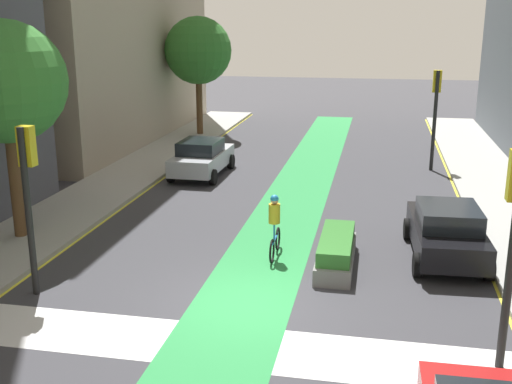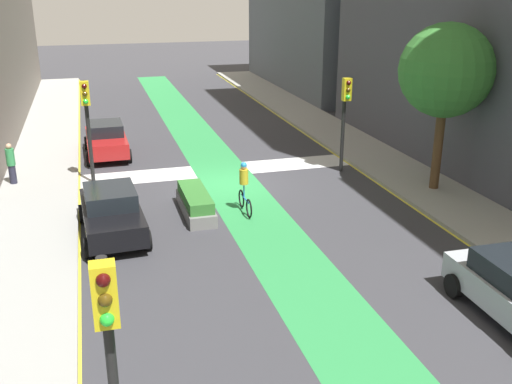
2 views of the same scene
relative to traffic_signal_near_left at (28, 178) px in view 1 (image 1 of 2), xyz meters
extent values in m
plane|color=#38383D|center=(5.19, 0.28, -2.90)|extent=(120.00, 120.00, 0.00)
cube|color=#2D8C47|center=(5.09, 0.28, -2.89)|extent=(2.40, 60.00, 0.01)
cube|color=silver|center=(5.19, -1.72, -2.89)|extent=(12.00, 1.80, 0.01)
cube|color=yellow|center=(-0.81, 0.28, -2.89)|extent=(0.16, 60.00, 0.01)
cylinder|color=black|center=(10.58, -1.48, -0.77)|extent=(0.16, 0.16, 4.25)
cylinder|color=black|center=(0.00, -0.12, -0.83)|extent=(0.16, 0.16, 4.12)
cube|color=gold|center=(0.00, 0.08, 0.75)|extent=(0.35, 0.28, 0.95)
sphere|color=#3F0A0A|center=(0.00, 0.22, 1.05)|extent=(0.20, 0.20, 0.20)
sphere|color=#4C380C|center=(0.00, 0.22, 0.75)|extent=(0.20, 0.20, 0.20)
sphere|color=#26D833|center=(0.00, 0.22, 0.45)|extent=(0.20, 0.20, 0.20)
cylinder|color=black|center=(10.45, 15.24, -0.70)|extent=(0.16, 0.16, 4.39)
cube|color=gold|center=(10.45, 15.44, 1.02)|extent=(0.35, 0.28, 0.95)
sphere|color=#3F0A0A|center=(10.45, 15.58, 1.32)|extent=(0.20, 0.20, 0.20)
sphere|color=#4C380C|center=(10.45, 15.58, 1.02)|extent=(0.20, 0.20, 0.20)
sphere|color=#26D833|center=(10.45, 15.58, 0.72)|extent=(0.20, 0.20, 0.20)
cube|color=black|center=(10.06, 4.31, -2.23)|extent=(2.00, 4.28, 0.70)
cube|color=black|center=(10.07, 4.11, -1.60)|extent=(1.70, 2.08, 0.55)
cylinder|color=black|center=(9.09, 5.73, -2.58)|extent=(0.25, 0.65, 0.64)
cylinder|color=black|center=(10.88, 5.82, -2.58)|extent=(0.25, 0.65, 0.64)
cylinder|color=black|center=(9.23, 2.80, -2.58)|extent=(0.25, 0.65, 0.64)
cylinder|color=black|center=(11.03, 2.88, -2.58)|extent=(0.25, 0.65, 0.64)
cube|color=#B2B7BF|center=(0.68, 12.37, -2.23)|extent=(1.87, 4.23, 0.70)
cube|color=black|center=(0.68, 12.17, -1.60)|extent=(1.63, 2.03, 0.55)
cylinder|color=black|center=(-0.19, 13.86, -2.58)|extent=(0.23, 0.64, 0.64)
cylinder|color=black|center=(1.61, 13.83, -2.58)|extent=(0.23, 0.64, 0.64)
cylinder|color=black|center=(-0.24, 10.92, -2.58)|extent=(0.23, 0.64, 0.64)
cylinder|color=black|center=(1.56, 10.89, -2.58)|extent=(0.23, 0.64, 0.64)
torus|color=black|center=(5.33, 4.02, -2.56)|extent=(0.07, 0.68, 0.68)
torus|color=black|center=(5.34, 2.97, -2.56)|extent=(0.07, 0.68, 0.68)
cylinder|color=#2672BF|center=(5.34, 3.50, -2.38)|extent=(0.07, 0.95, 0.06)
cylinder|color=#2672BF|center=(5.34, 3.35, -2.11)|extent=(0.05, 0.05, 0.50)
cylinder|color=gold|center=(5.34, 3.35, -1.58)|extent=(0.32, 0.32, 0.55)
sphere|color=tan|center=(5.34, 3.35, -1.20)|extent=(0.22, 0.22, 0.22)
sphere|color=#268CCC|center=(5.34, 3.35, -1.16)|extent=(0.23, 0.23, 0.23)
cylinder|color=brown|center=(-2.50, 3.35, -1.05)|extent=(0.36, 0.36, 3.40)
sphere|color=#387F33|center=(-2.50, 3.35, 1.89)|extent=(3.53, 3.53, 3.53)
cylinder|color=brown|center=(-2.04, 21.43, -1.06)|extent=(0.36, 0.36, 3.38)
sphere|color=#2D6B28|center=(-2.04, 21.43, 1.94)|extent=(3.74, 3.74, 3.74)
cube|color=slate|center=(7.09, 3.14, -2.67)|extent=(0.95, 3.18, 0.45)
cube|color=#33722D|center=(7.09, 3.14, -2.25)|extent=(0.85, 2.86, 0.40)
camera|label=1|loc=(8.04, -12.97, 3.60)|focal=43.91mm
camera|label=2|loc=(10.39, 22.81, 5.05)|focal=41.38mm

